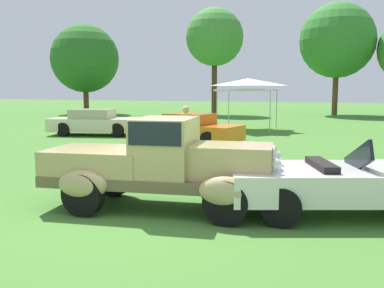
# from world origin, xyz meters

# --- Properties ---
(ground_plane) EXTENTS (120.00, 120.00, 0.00)m
(ground_plane) POSITION_xyz_m (0.00, 0.00, 0.00)
(ground_plane) COLOR #42752D
(feature_pickup_truck) EXTENTS (4.42, 2.13, 1.70)m
(feature_pickup_truck) POSITION_xyz_m (0.03, 0.48, 0.86)
(feature_pickup_truck) COLOR brown
(feature_pickup_truck) RESTS_ON ground_plane
(neighbor_convertible) EXTENTS (4.50, 2.88, 1.40)m
(neighbor_convertible) POSITION_xyz_m (3.33, 1.21, 0.58)
(neighbor_convertible) COLOR silver
(neighbor_convertible) RESTS_ON ground_plane
(show_car_cream) EXTENTS (4.51, 2.45, 1.22)m
(show_car_cream) POSITION_xyz_m (-7.59, 11.15, 0.60)
(show_car_cream) COLOR beige
(show_car_cream) RESTS_ON ground_plane
(show_car_orange) EXTENTS (4.13, 2.59, 1.22)m
(show_car_orange) POSITION_xyz_m (-2.24, 9.39, 0.60)
(show_car_orange) COLOR orange
(show_car_orange) RESTS_ON ground_plane
(spectator_near_truck) EXTENTS (0.26, 0.41, 1.69)m
(spectator_near_truck) POSITION_xyz_m (-1.22, 5.61, 0.91)
(spectator_near_truck) COLOR #9E998E
(spectator_near_truck) RESTS_ON ground_plane
(canopy_tent_left_field) EXTENTS (2.97, 2.97, 2.71)m
(canopy_tent_left_field) POSITION_xyz_m (-1.18, 15.78, 2.42)
(canopy_tent_left_field) COLOR #B7B7BC
(canopy_tent_left_field) RESTS_ON ground_plane
(treeline_far_left) EXTENTS (5.65, 5.65, 7.45)m
(treeline_far_left) POSITION_xyz_m (-16.78, 25.47, 4.61)
(treeline_far_left) COLOR brown
(treeline_far_left) RESTS_ON ground_plane
(treeline_mid_left) EXTENTS (4.65, 4.65, 8.59)m
(treeline_mid_left) POSITION_xyz_m (-6.15, 27.67, 6.23)
(treeline_mid_left) COLOR #47331E
(treeline_mid_left) RESTS_ON ground_plane
(treeline_center) EXTENTS (5.93, 5.93, 8.90)m
(treeline_center) POSITION_xyz_m (3.29, 30.14, 5.92)
(treeline_center) COLOR brown
(treeline_center) RESTS_ON ground_plane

